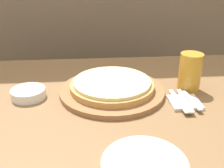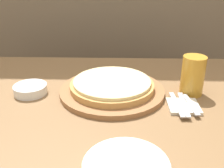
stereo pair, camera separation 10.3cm
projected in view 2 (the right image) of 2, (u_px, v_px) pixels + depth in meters
pizza_on_board at (112, 88)px, 1.04m from camera, size 0.41×0.41×0.06m
beer_glass at (193, 74)px, 1.01m from camera, size 0.09×0.09×0.16m
dinner_plate at (126, 166)px, 0.66m from camera, size 0.22×0.22×0.02m
side_bowl at (30, 89)px, 1.04m from camera, size 0.13×0.13×0.04m
napkin_stack at (183, 106)px, 0.94m from camera, size 0.11×0.11×0.01m
fork at (177, 104)px, 0.94m from camera, size 0.03×0.18×0.00m
dinner_knife at (184, 104)px, 0.94m from camera, size 0.03×0.18×0.00m
spoon at (191, 104)px, 0.94m from camera, size 0.03×0.15×0.00m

